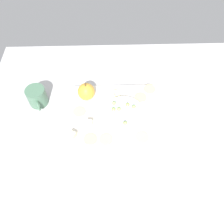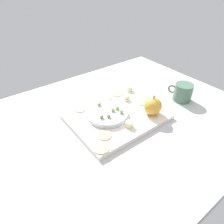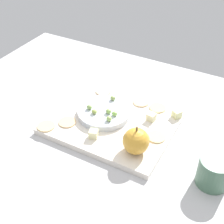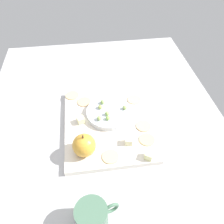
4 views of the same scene
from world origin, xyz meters
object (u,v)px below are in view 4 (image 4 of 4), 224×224
serving_dish (109,113)px  cup (92,217)px  cracker_2 (134,100)px  platter (107,123)px  cracker_1 (84,102)px  grape_5 (99,118)px  cracker_0 (111,157)px  cheese_cube_2 (129,141)px  cracker_4 (147,140)px  cracker_3 (72,95)px  apple_whole (84,145)px  grape_4 (107,113)px  cheese_cube_1 (81,120)px  cracker_5 (144,126)px  grape_2 (100,107)px  cheese_cube_0 (149,156)px  grape_1 (125,108)px  grape_0 (108,118)px  grape_3 (103,102)px

serving_dish → cup: bearing=166.5°
cracker_2 → platter: bearing=130.2°
cracker_1 → grape_5: grape_5 is taller
platter → cracker_0: (-14.19, 0.61, 1.08)cm
cracker_0 → cracker_1: same height
cheese_cube_2 → cracker_4: 6.18cm
cup → cracker_3: bearing=5.3°
apple_whole → cheese_cube_2: size_ratio=3.07×
cracker_0 → grape_4: (15.64, -0.75, 2.39)cm
cheese_cube_1 → cracker_3: cheese_cube_1 is taller
cracker_5 → grape_2: (8.74, 13.73, 2.33)cm
serving_dish → grape_2: size_ratio=9.77×
platter → cheese_cube_0: (-15.95, -10.37, 2.02)cm
cracker_0 → grape_1: grape_1 is taller
serving_dish → grape_0: size_ratio=9.77×
cheese_cube_1 → cracker_3: (14.18, 2.83, -0.94)cm
grape_2 → grape_4: (-3.56, -2.06, 0.06)cm
cheese_cube_1 → grape_5: size_ratio=1.41×
cheese_cube_0 → cup: cup is taller
cracker_3 → cracker_4: 33.98cm
serving_dish → grape_5: bearing=135.4°
grape_2 → cup: cup is taller
cheese_cube_0 → grape_2: size_ratio=1.41×
cracker_3 → cracker_5: bearing=-128.7°
grape_2 → cracker_2: bearing=-71.0°
cracker_0 → grape_5: bearing=9.0°
cracker_0 → grape_5: 14.18cm
cheese_cube_2 → cracker_0: bearing=125.2°
serving_dish → grape_5: size_ratio=9.77×
cheese_cube_0 → cracker_2: bearing=-2.1°
cracker_2 → cup: 45.12cm
grape_3 → grape_5: same height
cheese_cube_0 → cheese_cube_2: 7.78cm
cracker_1 → cracker_2: (-1.33, -18.73, 0.00)cm
cheese_cube_2 → grape_2: bearing=26.4°
platter → cheese_cube_0: size_ratio=15.57×
apple_whole → cup: (-20.05, -0.83, -1.41)cm
grape_2 → grape_4: bearing=-149.9°
cracker_5 → grape_2: bearing=57.5°
grape_2 → apple_whole: bearing=158.8°
grape_5 → grape_0: bearing=-94.7°
cracker_1 → cracker_5: same height
platter → grape_4: 3.77cm
platter → grape_0: grape_0 is taller
cracker_0 → grape_5: (13.81, 2.18, 2.41)cm
cheese_cube_2 → cracker_1: size_ratio=0.45×
cracker_2 → cup: size_ratio=0.47×
cheese_cube_1 → cracker_5: cheese_cube_1 is taller
cheese_cube_2 → grape_2: grape_2 is taller
cracker_3 → grape_3: (-7.83, -11.31, 2.37)cm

